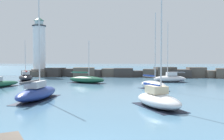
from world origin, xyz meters
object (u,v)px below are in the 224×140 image
object	(u,v)px
lighthouse	(39,50)
sailboat_moored_5	(158,99)
sailboat_moored_1	(153,85)
sailboat_moored_2	(37,93)
sailboat_moored_4	(86,80)
sailboat_moored_7	(170,78)
sailboat_moored_3	(26,77)

from	to	relation	value
lighthouse	sailboat_moored_5	bearing A→B (deg)	-55.19
sailboat_moored_1	sailboat_moored_5	distance (m)	13.16
sailboat_moored_2	sailboat_moored_4	world-z (taller)	sailboat_moored_2
sailboat_moored_7	lighthouse	bearing A→B (deg)	155.33
sailboat_moored_2	sailboat_moored_4	bearing A→B (deg)	88.09
sailboat_moored_4	sailboat_moored_7	world-z (taller)	sailboat_moored_7
lighthouse	sailboat_moored_7	bearing A→B (deg)	-24.67
sailboat_moored_5	sailboat_moored_4	bearing A→B (deg)	117.36
sailboat_moored_1	sailboat_moored_2	distance (m)	15.85
lighthouse	sailboat_moored_4	world-z (taller)	lighthouse
sailboat_moored_3	sailboat_moored_4	world-z (taller)	sailboat_moored_3
sailboat_moored_2	sailboat_moored_3	world-z (taller)	sailboat_moored_2
sailboat_moored_3	sailboat_moored_5	xyz separation A→B (m)	(23.80, -24.51, -0.02)
sailboat_moored_3	sailboat_moored_7	bearing A→B (deg)	1.76
sailboat_moored_5	sailboat_moored_7	bearing A→B (deg)	81.95
sailboat_moored_1	sailboat_moored_5	bearing A→B (deg)	-90.46
sailboat_moored_3	sailboat_moored_7	distance (m)	27.40
lighthouse	sailboat_moored_4	distance (m)	25.22
sailboat_moored_1	sailboat_moored_7	world-z (taller)	sailboat_moored_7
sailboat_moored_5	sailboat_moored_7	xyz separation A→B (m)	(3.58, 25.35, 0.02)
lighthouse	sailboat_moored_1	bearing A→B (deg)	-43.76
sailboat_moored_1	sailboat_moored_4	xyz separation A→B (m)	(-11.22, 8.33, -0.02)
sailboat_moored_5	sailboat_moored_3	bearing A→B (deg)	134.16
sailboat_moored_3	sailboat_moored_7	xyz separation A→B (m)	(27.39, 0.84, -0.00)
sailboat_moored_7	sailboat_moored_5	bearing A→B (deg)	-98.05
sailboat_moored_1	sailboat_moored_2	world-z (taller)	sailboat_moored_2
sailboat_moored_3	sailboat_moored_2	bearing A→B (deg)	-61.15
sailboat_moored_3	sailboat_moored_5	distance (m)	34.17
sailboat_moored_1	sailboat_moored_7	bearing A→B (deg)	74.08
sailboat_moored_4	sailboat_moored_7	size ratio (longest dim) A/B	0.67
lighthouse	sailboat_moored_4	bearing A→B (deg)	-47.83
sailboat_moored_2	sailboat_moored_5	xyz separation A→B (m)	(11.75, -2.63, -0.04)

